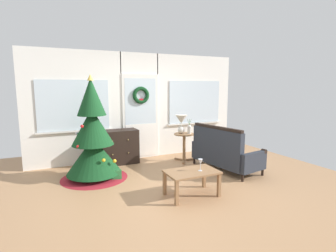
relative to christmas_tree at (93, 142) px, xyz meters
The scene contains 11 objects.
ground_plane 1.81m from the christmas_tree, 38.36° to the right, with size 6.76×6.76×0.00m, color #AD7F56.
back_wall_with_door 1.77m from the christmas_tree, 38.90° to the left, with size 5.20×0.19×2.55m.
christmas_tree is the anchor object (origin of this frame).
dresser_cabinet 1.06m from the christmas_tree, 49.12° to the left, with size 0.91×0.46×0.78m.
settee_sofa 2.65m from the christmas_tree, 14.19° to the right, with size 0.94×1.60×0.96m.
side_table 2.16m from the christmas_tree, ahead, with size 0.50×0.48×0.66m.
table_lamp 2.11m from the christmas_tree, ahead, with size 0.28×0.28×0.44m.
flower_vase 2.24m from the christmas_tree, ahead, with size 0.11×0.10×0.35m.
coffee_table 2.03m from the christmas_tree, 49.33° to the right, with size 0.84×0.52×0.41m.
wine_glass 2.12m from the christmas_tree, 47.39° to the right, with size 0.08×0.08×0.20m.
gift_box 0.76m from the christmas_tree, 34.38° to the right, with size 0.18×0.17×0.18m, color #266633.
Camera 1 is at (-2.04, -4.00, 1.76)m, focal length 27.98 mm.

